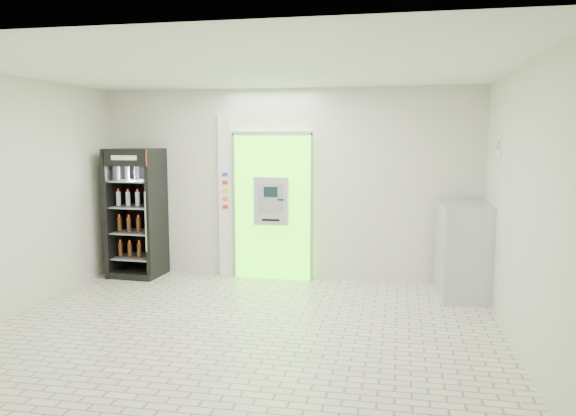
# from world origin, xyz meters

# --- Properties ---
(ground) EXTENTS (6.00, 6.00, 0.00)m
(ground) POSITION_xyz_m (0.00, 0.00, 0.00)
(ground) COLOR beige
(ground) RESTS_ON ground
(room_shell) EXTENTS (6.00, 6.00, 6.00)m
(room_shell) POSITION_xyz_m (0.00, 0.00, 1.84)
(room_shell) COLOR beige
(room_shell) RESTS_ON ground
(atm_assembly) EXTENTS (1.30, 0.24, 2.33)m
(atm_assembly) POSITION_xyz_m (-0.20, 2.41, 1.17)
(atm_assembly) COLOR #4EFB14
(atm_assembly) RESTS_ON ground
(pillar) EXTENTS (0.22, 0.11, 2.60)m
(pillar) POSITION_xyz_m (-0.98, 2.45, 1.30)
(pillar) COLOR silver
(pillar) RESTS_ON ground
(beverage_cooler) EXTENTS (0.80, 0.75, 2.06)m
(beverage_cooler) POSITION_xyz_m (-2.40, 2.15, 0.99)
(beverage_cooler) COLOR black
(beverage_cooler) RESTS_ON ground
(steel_cabinet) EXTENTS (0.74, 1.04, 1.33)m
(steel_cabinet) POSITION_xyz_m (2.66, 1.90, 0.67)
(steel_cabinet) COLOR #B5B7BD
(steel_cabinet) RESTS_ON ground
(exit_sign) EXTENTS (0.02, 0.22, 0.26)m
(exit_sign) POSITION_xyz_m (2.99, 1.40, 2.12)
(exit_sign) COLOR white
(exit_sign) RESTS_ON room_shell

